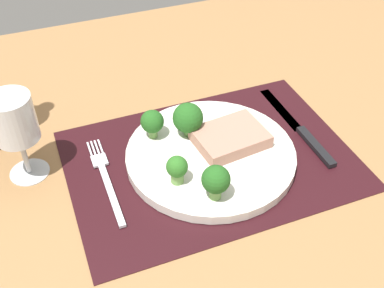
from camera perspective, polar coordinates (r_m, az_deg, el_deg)
name	(u,v)px	position (r cm, az deg, el deg)	size (l,w,h in cm)	color
ground_plane	(210,167)	(77.41, 2.19, -2.74)	(140.00, 110.00, 3.00)	#996D42
placemat	(210,159)	(76.28, 2.23, -1.85)	(44.96, 31.78, 0.30)	black
plate	(211,155)	(75.63, 2.24, -1.33)	(26.96, 26.96, 1.60)	silver
steak	(230,137)	(76.14, 4.61, 0.79)	(10.98, 8.31, 2.17)	tan
broccoli_center	(152,122)	(76.17, -4.80, 2.64)	(3.79, 3.79, 4.99)	#6B994C
broccoli_near_steak	(188,118)	(76.08, -0.50, 3.13)	(4.96, 4.96, 5.89)	#5B8942
broccoli_back_left	(216,180)	(65.83, 2.88, -4.38)	(4.10, 4.10, 5.59)	#6B994C
broccoli_front_edge	(177,168)	(68.42, -1.81, -2.93)	(3.22, 3.22, 4.62)	#6B994C
fork	(106,179)	(73.73, -10.29, -4.12)	(2.40, 19.20, 0.50)	silver
knife	(301,131)	(83.07, 13.01, 1.58)	(1.80, 23.00, 0.80)	black
wine_glass	(15,124)	(72.28, -20.53, 2.31)	(6.41, 6.41, 14.33)	silver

